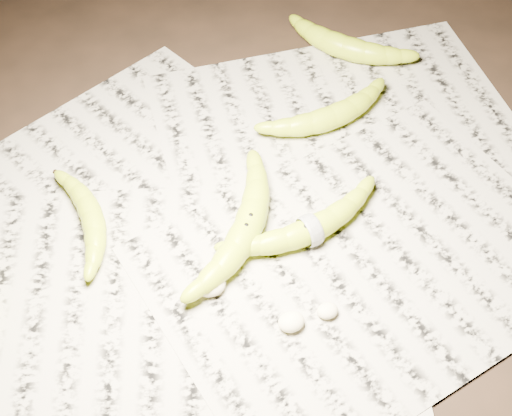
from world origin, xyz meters
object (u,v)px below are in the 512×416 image
object	(u,v)px
banana_left_b	(91,216)
banana_upper_b	(345,45)
banana_taped	(310,229)
banana_center	(247,227)
banana_upper_a	(332,115)

from	to	relation	value
banana_left_b	banana_upper_b	distance (m)	0.52
banana_taped	banana_center	bearing A→B (deg)	150.46
banana_upper_b	banana_center	bearing A→B (deg)	-85.53
banana_center	banana_upper_a	size ratio (longest dim) A/B	1.17
banana_left_b	banana_center	xyz separation A→B (m)	(0.19, -0.10, 0.00)
banana_taped	banana_upper_b	distance (m)	0.39
banana_center	banana_upper_b	distance (m)	0.41
banana_upper_a	banana_upper_b	bearing A→B (deg)	51.38
banana_left_b	banana_upper_a	world-z (taller)	banana_upper_a
banana_taped	banana_upper_b	bearing A→B (deg)	50.06
banana_upper_a	banana_upper_b	size ratio (longest dim) A/B	1.00
banana_left_b	banana_upper_b	bearing A→B (deg)	-67.36
banana_left_b	banana_upper_b	size ratio (longest dim) A/B	0.85
banana_center	banana_taped	world-z (taller)	banana_center
banana_taped	banana_left_b	bearing A→B (deg)	146.73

